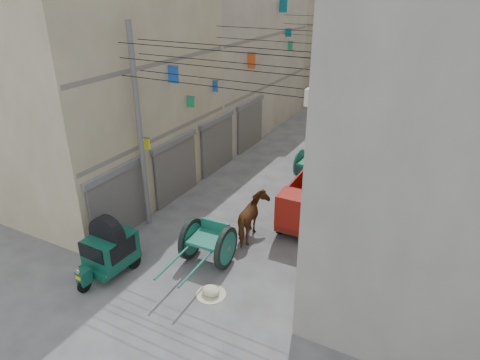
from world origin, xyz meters
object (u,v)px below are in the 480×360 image
Objects in this scene: mini_truck at (303,209)px; distant_car_grey at (402,95)px; tonga_cart at (208,243)px; horse at (253,218)px; feed_sack at (211,291)px; distant_car_white at (348,102)px; auto_rickshaw at (109,248)px; second_cart at (313,165)px; distant_car_green at (373,77)px.

mini_truck is 0.87× the size of distant_car_grey.
tonga_cart is 1.01× the size of mini_truck.
horse is at bearing -134.42° from mini_truck.
mini_truck reaches higher than feed_sack.
tonga_cart reaches higher than distant_car_white.
tonga_cart is (2.63, 2.09, -0.19)m from auto_rickshaw.
mini_truck is at bearing -72.04° from second_cart.
distant_car_grey is (3.37, 3.96, 0.08)m from distant_car_white.
tonga_cart is 1.66× the size of horse.
distant_car_white is at bearing 86.31° from distant_car_green.
distant_car_white reaches higher than feed_sack.
mini_truck is 1.04× the size of distant_car_white.
second_cart is (-1.27, 4.88, -0.16)m from mini_truck.
horse reaches higher than auto_rickshaw.
tonga_cart is at bearing 124.29° from feed_sack.
second_cart is 24.26m from distant_car_green.
feed_sack is 0.16× the size of distant_car_green.
auto_rickshaw is 0.61× the size of distant_car_grey.
feed_sack is 27.78m from distant_car_grey.
distant_car_green is (1.29, 34.85, -0.41)m from auto_rickshaw.
horse is (0.71, 2.14, 0.08)m from tonga_cart.
second_cart is 10.12m from feed_sack.
auto_rickshaw reaches higher than feed_sack.
tonga_cart is at bearing -121.83° from mini_truck.
mini_truck is 22.52m from distant_car_grey.
second_cart reaches higher than distant_car_grey.
second_cart is at bearing 114.40° from distant_car_white.
distant_car_white is (-1.87, 13.67, -0.19)m from second_cart.
second_cart is at bearing -103.82° from horse.
mini_truck reaches higher than second_cart.
mini_truck reaches higher than auto_rickshaw.
distant_car_grey is (0.23, 22.51, -0.26)m from mini_truck.
auto_rickshaw is 11.26m from second_cart.
feed_sack is (3.66, 0.59, -0.83)m from auto_rickshaw.
mini_truck is 2.04× the size of second_cart.
second_cart reaches higher than distant_car_green.
second_cart is at bearing 103.12° from mini_truck.
horse is 24.16m from distant_car_grey.
tonga_cart is at bearing 109.09° from distant_car_white.
distant_car_grey is 1.00× the size of distant_car_green.
distant_car_grey is at bearing 82.10° from tonga_cart.
horse reaches higher than distant_car_green.
horse is at bearing 88.06° from distant_car_green.
mini_truck is at bearing -144.99° from horse.
mini_truck is 2.16m from horse.
mini_truck is at bearing 91.15° from distant_car_green.
tonga_cart is 2.06× the size of second_cart.
mini_truck is 5.40m from feed_sack.
feed_sack is (1.03, -1.50, -0.64)m from tonga_cart.
distant_car_grey is at bearing 88.47° from second_cart.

